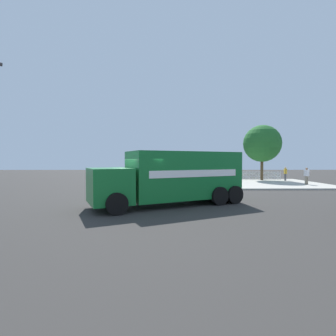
% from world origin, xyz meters
% --- Properties ---
extents(ground_plane, '(100.00, 100.00, 0.00)m').
position_xyz_m(ground_plane, '(0.00, 0.00, 0.00)').
color(ground_plane, '#33302D').
extents(sidewalk_corner_near, '(10.19, 10.19, 0.14)m').
position_xyz_m(sidewalk_corner_near, '(-12.01, -12.01, 0.07)').
color(sidewalk_corner_near, '#B2ADA0').
rests_on(sidewalk_corner_near, ground).
extents(delivery_truck, '(8.49, 5.78, 2.90)m').
position_xyz_m(delivery_truck, '(-1.79, -0.56, 1.51)').
color(delivery_truck, '#146B2D').
rests_on(delivery_truck, ground).
extents(pedestrian_near_corner, '(0.53, 0.23, 1.60)m').
position_xyz_m(pedestrian_near_corner, '(-14.78, -10.22, 1.04)').
color(pedestrian_near_corner, gray).
rests_on(pedestrian_near_corner, sidewalk_corner_near).
extents(pedestrian_crossing, '(0.24, 0.53, 1.56)m').
position_xyz_m(pedestrian_crossing, '(-14.88, -14.51, 1.02)').
color(pedestrian_crossing, '#4C4C51').
rests_on(pedestrian_crossing, sidewalk_corner_near).
extents(picket_fence_run, '(6.94, 0.05, 0.95)m').
position_xyz_m(picket_fence_run, '(-12.01, -16.86, 0.62)').
color(picket_fence_run, silver).
rests_on(picket_fence_run, sidewalk_corner_near).
extents(shade_tree_near, '(4.26, 4.26, 6.38)m').
position_xyz_m(shade_tree_near, '(-12.60, -15.48, 4.37)').
color(shade_tree_near, brown).
rests_on(shade_tree_near, sidewalk_corner_near).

